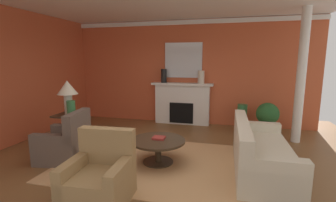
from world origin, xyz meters
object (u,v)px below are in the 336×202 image
coffee_table (158,146)px  vase_mantel_left (164,76)px  sofa (260,154)px  armchair_near_window (65,144)px  vase_on_side_table (71,108)px  table_lamp (68,91)px  potted_plant (267,116)px  vase_tall_corner (242,117)px  mantel_mirror (183,60)px  side_table (70,127)px  armchair_facing_fireplace (100,180)px  vase_mantel_right (201,77)px  fireplace (182,105)px

coffee_table → vase_mantel_left: vase_mantel_left is taller
sofa → armchair_near_window: armchair_near_window is taller
vase_on_side_table → armchair_near_window: bearing=-65.4°
table_lamp → potted_plant: (4.40, 1.84, -0.73)m
vase_tall_corner → potted_plant: 0.67m
potted_plant → armchair_near_window: bearing=-146.5°
mantel_mirror → vase_tall_corner: mantel_mirror is taller
side_table → potted_plant: 4.77m
armchair_facing_fireplace → potted_plant: 4.52m
table_lamp → vase_on_side_table: table_lamp is taller
vase_mantel_right → potted_plant: vase_mantel_right is taller
armchair_facing_fireplace → vase_mantel_left: (-0.26, 4.21, 1.12)m
potted_plant → side_table: bearing=-157.3°
armchair_near_window → coffee_table: size_ratio=0.95×
fireplace → potted_plant: (2.30, -0.56, -0.09)m
vase_tall_corner → vase_mantel_right: bearing=167.8°
fireplace → vase_mantel_right: bearing=-5.2°
armchair_near_window → table_lamp: (-0.45, 0.77, 0.92)m
coffee_table → sofa: bearing=4.1°
vase_tall_corner → vase_mantel_left: bearing=173.7°
mantel_mirror → table_lamp: (-2.10, -2.52, -0.66)m
sofa → vase_mantel_right: 3.21m
armchair_near_window → side_table: armchair_near_window is taller
fireplace → vase_mantel_right: vase_mantel_right is taller
mantel_mirror → side_table: size_ratio=1.57×
armchair_near_window → vase_mantel_left: vase_mantel_left is taller
sofa → vase_tall_corner: (-0.19, 2.45, 0.06)m
armchair_facing_fireplace → vase_mantel_left: size_ratio=2.35×
vase_on_side_table → fireplace: bearing=52.3°
fireplace → potted_plant: 2.37m
armchair_near_window → potted_plant: size_ratio=1.14×
vase_tall_corner → side_table: bearing=-151.1°
armchair_near_window → potted_plant: (3.95, 2.61, 0.19)m
side_table → potted_plant: potted_plant is taller
sofa → side_table: sofa is taller
sofa → armchair_near_window: size_ratio=2.22×
vase_on_side_table → table_lamp: bearing=141.3°
side_table → vase_mantel_right: size_ratio=1.91×
mantel_mirror → vase_on_side_table: 3.43m
vase_mantel_right → vase_mantel_left: 1.10m
fireplace → vase_on_side_table: fireplace is taller
vase_mantel_right → vase_tall_corner: (1.15, -0.25, -1.05)m
armchair_near_window → potted_plant: armchair_near_window is taller
fireplace → vase_mantel_left: (-0.55, -0.05, 0.85)m
mantel_mirror → side_table: (-2.10, -2.52, -1.48)m
armchair_facing_fireplace → side_table: 2.60m
mantel_mirror → coffee_table: size_ratio=1.10×
fireplace → armchair_facing_fireplace: 4.28m
fireplace → mantel_mirror: 1.31m
coffee_table → side_table: (-2.21, 0.47, 0.06)m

